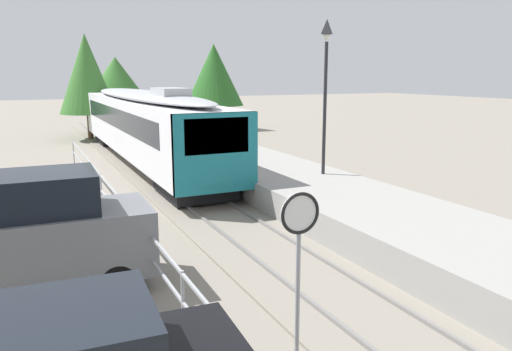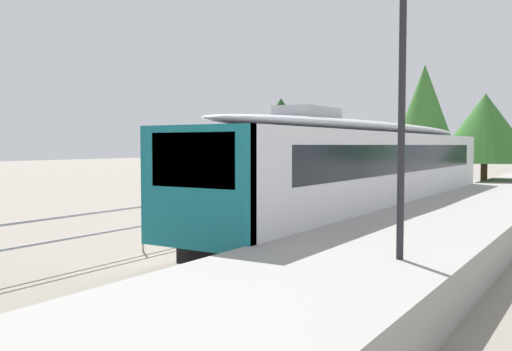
% 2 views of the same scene
% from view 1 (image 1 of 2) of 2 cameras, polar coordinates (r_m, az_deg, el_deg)
% --- Properties ---
extents(ground_plane, '(160.00, 160.00, 0.00)m').
position_cam_1_polar(ground_plane, '(18.12, -16.76, -3.01)').
color(ground_plane, gray).
extents(track_rails, '(3.20, 60.00, 0.14)m').
position_cam_1_polar(track_rails, '(18.76, -7.68, -2.02)').
color(track_rails, gray).
rests_on(track_rails, ground).
extents(commuter_train, '(2.82, 20.55, 3.74)m').
position_cam_1_polar(commuter_train, '(25.25, -12.80, 6.14)').
color(commuter_train, silver).
rests_on(commuter_train, track_rails).
extents(station_platform, '(3.90, 60.00, 0.90)m').
position_cam_1_polar(station_platform, '(19.86, 1.25, 0.06)').
color(station_platform, '#999691').
rests_on(station_platform, ground).
extents(platform_lamp_mid_platform, '(0.34, 0.34, 5.35)m').
position_cam_1_polar(platform_lamp_mid_platform, '(17.62, 8.05, 12.15)').
color(platform_lamp_mid_platform, '#232328').
rests_on(platform_lamp_mid_platform, station_platform).
extents(speed_limit_sign, '(0.61, 0.10, 2.81)m').
position_cam_1_polar(speed_limit_sign, '(7.07, 5.01, -7.27)').
color(speed_limit_sign, '#9EA0A5').
rests_on(speed_limit_sign, ground).
extents(carpark_fence, '(0.06, 36.06, 1.25)m').
position_cam_1_polar(carpark_fence, '(8.47, -8.45, -12.93)').
color(carpark_fence, '#9EA0A5').
rests_on(carpark_fence, ground).
extents(parked_van_grey, '(4.95, 2.08, 2.51)m').
position_cam_1_polar(parked_van_grey, '(10.88, -25.48, -6.20)').
color(parked_van_grey, slate).
rests_on(parked_van_grey, ground).
extents(tree_behind_carpark, '(4.71, 4.71, 6.83)m').
position_cam_1_polar(tree_behind_carpark, '(40.80, -4.86, 11.46)').
color(tree_behind_carpark, brown).
rests_on(tree_behind_carpark, ground).
extents(tree_behind_station_far, '(3.80, 3.80, 7.09)m').
position_cam_1_polar(tree_behind_station_far, '(35.77, -18.91, 10.99)').
color(tree_behind_station_far, brown).
rests_on(tree_behind_station_far, ground).
extents(tree_distant_centre, '(5.45, 5.45, 5.71)m').
position_cam_1_polar(tree_distant_centre, '(39.36, -15.80, 10.21)').
color(tree_distant_centre, brown).
rests_on(tree_distant_centre, ground).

